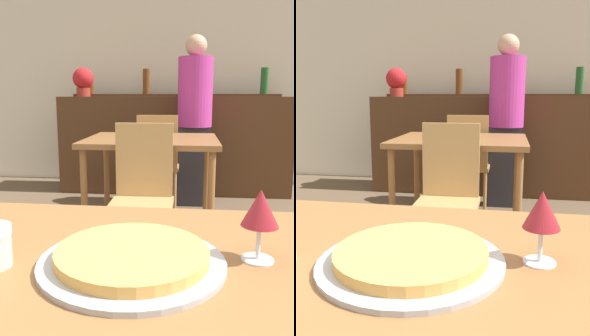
# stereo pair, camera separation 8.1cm
# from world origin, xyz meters

# --- Properties ---
(wall_back) EXTENTS (8.00, 0.05, 2.80)m
(wall_back) POSITION_xyz_m (0.00, 4.11, 1.40)
(wall_back) COLOR silver
(wall_back) RESTS_ON ground_plane
(dining_table_near) EXTENTS (1.05, 0.80, 0.76)m
(dining_table_near) POSITION_xyz_m (0.00, 0.00, 0.67)
(dining_table_near) COLOR brown
(dining_table_near) RESTS_ON ground_plane
(dining_table_far) EXTENTS (1.03, 0.87, 0.78)m
(dining_table_far) POSITION_xyz_m (-0.12, 2.19, 0.69)
(dining_table_far) COLOR brown
(dining_table_far) RESTS_ON ground_plane
(bar_counter) EXTENTS (2.60, 0.56, 1.10)m
(bar_counter) POSITION_xyz_m (0.00, 3.61, 0.55)
(bar_counter) COLOR #4C2D19
(bar_counter) RESTS_ON ground_plane
(bar_back_shelf) EXTENTS (2.39, 0.24, 0.35)m
(bar_back_shelf) POSITION_xyz_m (0.01, 3.75, 1.16)
(bar_back_shelf) COLOR #4C2D19
(bar_back_shelf) RESTS_ON bar_counter
(chair_far_side_front) EXTENTS (0.40, 0.40, 0.93)m
(chair_far_side_front) POSITION_xyz_m (-0.12, 1.59, 0.52)
(chair_far_side_front) COLOR tan
(chair_far_side_front) RESTS_ON ground_plane
(chair_far_side_back) EXTENTS (0.40, 0.40, 0.93)m
(chair_far_side_back) POSITION_xyz_m (-0.12, 2.79, 0.52)
(chair_far_side_back) COLOR tan
(chair_far_side_back) RESTS_ON ground_plane
(pizza_tray) EXTENTS (0.40, 0.40, 0.04)m
(pizza_tray) POSITION_xyz_m (0.06, -0.01, 0.77)
(pizza_tray) COLOR #A3A3A8
(pizza_tray) RESTS_ON dining_table_near
(person_standing) EXTENTS (0.34, 0.34, 1.68)m
(person_standing) POSITION_xyz_m (0.23, 3.03, 0.91)
(person_standing) COLOR #2D2D38
(person_standing) RESTS_ON ground_plane
(wine_glass) EXTENTS (0.08, 0.08, 0.16)m
(wine_glass) POSITION_xyz_m (0.33, 0.04, 0.87)
(wine_glass) COLOR silver
(wine_glass) RESTS_ON dining_table_near
(potted_plant) EXTENTS (0.24, 0.24, 0.33)m
(potted_plant) POSITION_xyz_m (-1.05, 3.56, 1.28)
(potted_plant) COLOR maroon
(potted_plant) RESTS_ON bar_counter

